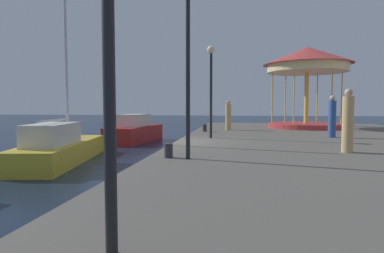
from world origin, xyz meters
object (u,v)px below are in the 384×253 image
object	(u,v)px
bollard_north	(169,151)
person_near_carousel	(228,116)
sailboat_yellow	(60,147)
person_far_corner	(350,115)
lamp_post_far_end	(211,75)
motorboat_red	(135,131)
person_by_the_water	(332,118)
lamp_post_mid_promenade	(188,43)
carousel	(307,68)
bollard_center	(205,128)
person_mid_promenade	(348,122)

from	to	relation	value
bollard_north	person_near_carousel	size ratio (longest dim) A/B	0.23
sailboat_yellow	person_far_corner	bearing A→B (deg)	40.78
sailboat_yellow	lamp_post_far_end	xyz separation A→B (m)	(5.69, 2.78, 3.01)
motorboat_red	person_by_the_water	xyz separation A→B (m)	(10.61, -3.69, 1.05)
lamp_post_far_end	lamp_post_mid_promenade	bearing A→B (deg)	-91.12
motorboat_red	carousel	bearing A→B (deg)	14.74
motorboat_red	bollard_center	bearing A→B (deg)	-15.19
bollard_north	bollard_center	xyz separation A→B (m)	(0.02, 9.27, 0.00)
sailboat_yellow	motorboat_red	distance (m)	7.59
bollard_center	lamp_post_far_end	bearing A→B (deg)	-79.46
motorboat_red	lamp_post_far_end	size ratio (longest dim) A/B	1.23
sailboat_yellow	bollard_center	distance (m)	8.11
carousel	person_near_carousel	distance (m)	6.40
person_far_corner	person_near_carousel	bearing A→B (deg)	-149.76
person_near_carousel	person_by_the_water	bearing A→B (deg)	-38.61
motorboat_red	person_near_carousel	world-z (taller)	person_near_carousel
lamp_post_mid_promenade	person_mid_promenade	world-z (taller)	lamp_post_mid_promenade
bollard_north	person_mid_promenade	world-z (taller)	person_mid_promenade
motorboat_red	person_mid_promenade	size ratio (longest dim) A/B	2.55
motorboat_red	lamp_post_mid_promenade	bearing A→B (deg)	-64.58
bollard_center	person_mid_promenade	xyz separation A→B (m)	(5.27, -7.45, 0.74)
bollard_center	person_near_carousel	xyz separation A→B (m)	(1.26, 1.41, 0.63)
sailboat_yellow	motorboat_red	bearing A→B (deg)	85.90
sailboat_yellow	person_by_the_water	bearing A→B (deg)	19.19
bollard_north	motorboat_red	bearing A→B (deg)	113.06
person_far_corner	bollard_center	bearing A→B (deg)	-146.84
sailboat_yellow	bollard_north	size ratio (longest dim) A/B	18.65
lamp_post_mid_promenade	lamp_post_far_end	xyz separation A→B (m)	(0.11, 5.80, -0.31)
lamp_post_mid_promenade	bollard_north	size ratio (longest dim) A/B	11.57
sailboat_yellow	person_far_corner	distance (m)	19.39
bollard_center	person_far_corner	size ratio (longest dim) A/B	0.23
carousel	person_near_carousel	bearing A→B (deg)	-152.19
person_mid_promenade	person_near_carousel	distance (m)	9.73
motorboat_red	lamp_post_far_end	distance (m)	7.63
sailboat_yellow	carousel	distance (m)	15.85
lamp_post_mid_promenade	bollard_center	bearing A→B (deg)	93.37
lamp_post_mid_promenade	sailboat_yellow	bearing A→B (deg)	151.51
motorboat_red	bollard_center	world-z (taller)	motorboat_red
person_far_corner	carousel	bearing A→B (deg)	-146.43
carousel	person_mid_promenade	size ratio (longest dim) A/B	2.84
person_mid_promenade	sailboat_yellow	bearing A→B (deg)	173.87
bollard_north	bollard_center	distance (m)	9.27
lamp_post_far_end	person_near_carousel	world-z (taller)	lamp_post_far_end
person_mid_promenade	person_near_carousel	world-z (taller)	person_mid_promenade
person_by_the_water	person_far_corner	size ratio (longest dim) A/B	1.12
lamp_post_far_end	bollard_center	size ratio (longest dim) A/B	10.27
bollard_center	person_by_the_water	xyz separation A→B (m)	(6.12, -2.47, 0.71)
sailboat_yellow	lamp_post_mid_promenade	xyz separation A→B (m)	(5.58, -3.03, 3.31)
person_near_carousel	person_mid_promenade	bearing A→B (deg)	-65.68
bollard_center	person_mid_promenade	world-z (taller)	person_mid_promenade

